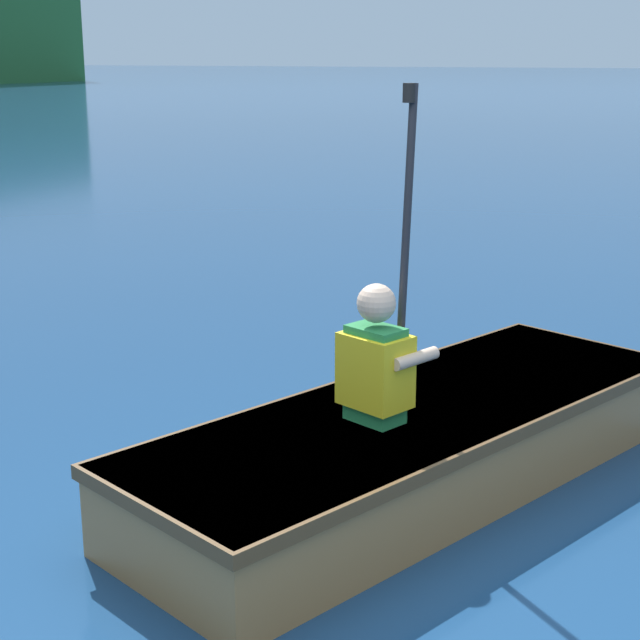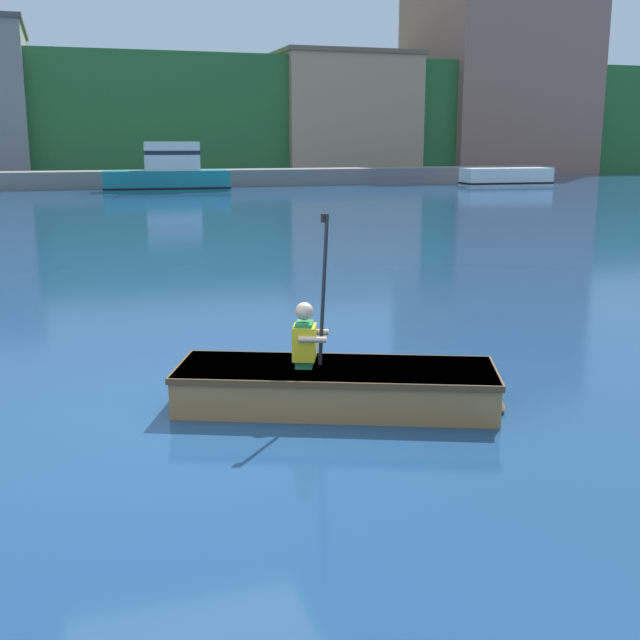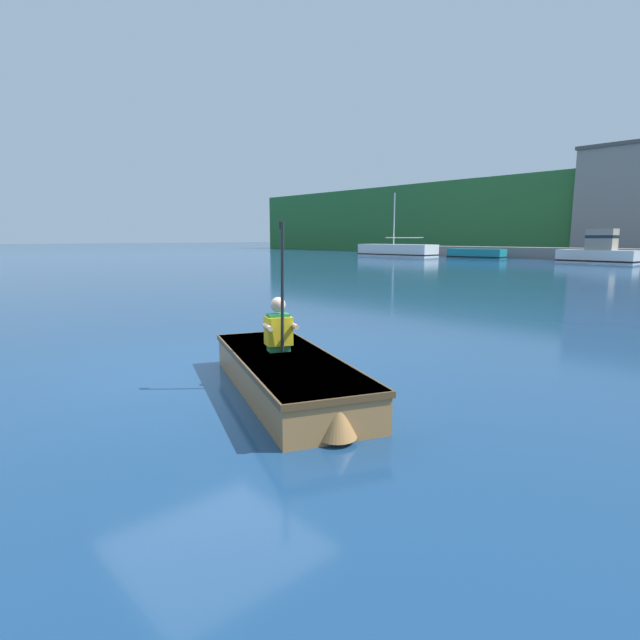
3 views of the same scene
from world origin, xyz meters
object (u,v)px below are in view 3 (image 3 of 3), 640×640
object	(u,v)px
moored_boat_dock_center_near	(397,251)
rowboat_foreground	(288,373)
moored_boat_dock_west_inner	(598,251)
moored_boat_dock_east_inner	(476,254)
person_paddler	(279,326)

from	to	relation	value
moored_boat_dock_center_near	rowboat_foreground	bearing A→B (deg)	-52.94
moored_boat_dock_west_inner	rowboat_foreground	distance (m)	33.94
moored_boat_dock_center_near	rowboat_foreground	world-z (taller)	moored_boat_dock_center_near
moored_boat_dock_center_near	moored_boat_dock_east_inner	bearing A→B (deg)	9.45
moored_boat_dock_east_inner	rowboat_foreground	world-z (taller)	moored_boat_dock_east_inner
moored_boat_dock_west_inner	person_paddler	bearing A→B (deg)	-76.91
moored_boat_dock_west_inner	person_paddler	size ratio (longest dim) A/B	3.41
moored_boat_dock_west_inner	moored_boat_dock_east_inner	size ratio (longest dim) A/B	1.06
rowboat_foreground	person_paddler	distance (m)	0.57
moored_boat_dock_center_near	rowboat_foreground	distance (m)	41.24
rowboat_foreground	moored_boat_dock_east_inner	bearing A→B (deg)	117.21
moored_boat_dock_east_inner	person_paddler	distance (m)	38.12
moored_boat_dock_east_inner	person_paddler	xyz separation A→B (m)	(17.24, -34.00, 0.33)
moored_boat_dock_east_inner	rowboat_foreground	distance (m)	38.37
moored_boat_dock_center_near	person_paddler	xyz separation A→B (m)	(24.55, -32.79, 0.17)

